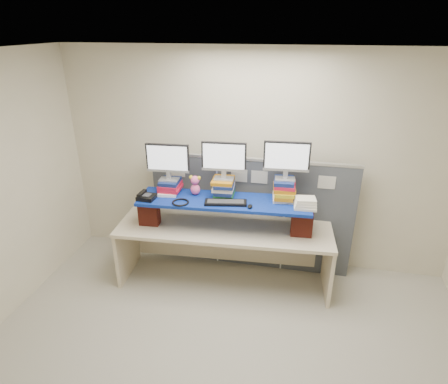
% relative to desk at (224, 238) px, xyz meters
% --- Properties ---
extents(room, '(5.00, 4.00, 2.80)m').
position_rel_desk_xyz_m(room, '(0.26, -1.35, 0.78)').
color(room, beige).
rests_on(room, ground).
extents(cubicle_partition, '(2.60, 0.06, 1.53)m').
position_rel_desk_xyz_m(cubicle_partition, '(0.26, 0.43, 0.15)').
color(cubicle_partition, '#3F444B').
rests_on(cubicle_partition, ground).
extents(desk, '(2.61, 0.91, 0.78)m').
position_rel_desk_xyz_m(desk, '(0.00, 0.00, 0.00)').
color(desk, beige).
rests_on(desk, ground).
extents(brick_pier_left, '(0.25, 0.15, 0.33)m').
position_rel_desk_xyz_m(brick_pier_left, '(-0.90, -0.11, 0.32)').
color(brick_pier_left, maroon).
rests_on(brick_pier_left, desk).
extents(brick_pier_right, '(0.25, 0.15, 0.33)m').
position_rel_desk_xyz_m(brick_pier_right, '(0.91, 0.01, 0.32)').
color(brick_pier_right, maroon).
rests_on(brick_pier_right, desk).
extents(blue_board, '(2.03, 0.63, 0.04)m').
position_rel_desk_xyz_m(blue_board, '(-0.00, 0.00, 0.50)').
color(blue_board, navy).
rests_on(blue_board, brick_pier_left).
extents(book_stack_left, '(0.27, 0.32, 0.16)m').
position_rel_desk_xyz_m(book_stack_left, '(-0.68, 0.08, 0.60)').
color(book_stack_left, white).
rests_on(book_stack_left, blue_board).
extents(book_stack_center, '(0.27, 0.32, 0.21)m').
position_rel_desk_xyz_m(book_stack_center, '(-0.03, 0.12, 0.63)').
color(book_stack_center, '#1B662A').
rests_on(book_stack_center, blue_board).
extents(book_stack_right, '(0.28, 0.33, 0.25)m').
position_rel_desk_xyz_m(book_stack_right, '(0.67, 0.16, 0.64)').
color(book_stack_right, white).
rests_on(book_stack_right, blue_board).
extents(monitor_left, '(0.52, 0.16, 0.45)m').
position_rel_desk_xyz_m(monitor_left, '(-0.69, 0.07, 0.93)').
color(monitor_left, '#ADADB3').
rests_on(monitor_left, book_stack_left).
extents(monitor_center, '(0.52, 0.16, 0.45)m').
position_rel_desk_xyz_m(monitor_center, '(-0.03, 0.12, 0.98)').
color(monitor_center, '#ADADB3').
rests_on(monitor_center, book_stack_center).
extents(monitor_right, '(0.52, 0.16, 0.45)m').
position_rel_desk_xyz_m(monitor_right, '(0.68, 0.16, 1.02)').
color(monitor_right, '#ADADB3').
rests_on(monitor_right, book_stack_right).
extents(keyboard, '(0.50, 0.24, 0.03)m').
position_rel_desk_xyz_m(keyboard, '(0.04, -0.09, 0.54)').
color(keyboard, black).
rests_on(keyboard, blue_board).
extents(mouse, '(0.08, 0.11, 0.03)m').
position_rel_desk_xyz_m(mouse, '(0.32, -0.13, 0.54)').
color(mouse, black).
rests_on(mouse, blue_board).
extents(desk_phone, '(0.21, 0.19, 0.08)m').
position_rel_desk_xyz_m(desk_phone, '(-0.89, -0.17, 0.55)').
color(desk_phone, black).
rests_on(desk_phone, blue_board).
extents(headset, '(0.23, 0.23, 0.02)m').
position_rel_desk_xyz_m(headset, '(-0.47, -0.19, 0.53)').
color(headset, black).
rests_on(headset, blue_board).
extents(plush_toy, '(0.14, 0.11, 0.24)m').
position_rel_desk_xyz_m(plush_toy, '(-0.36, 0.08, 0.64)').
color(plush_toy, '#F05B9B').
rests_on(plush_toy, blue_board).
extents(binder_stack, '(0.26, 0.22, 0.12)m').
position_rel_desk_xyz_m(binder_stack, '(0.92, -0.01, 0.58)').
color(binder_stack, '#F2EACE').
rests_on(binder_stack, blue_board).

